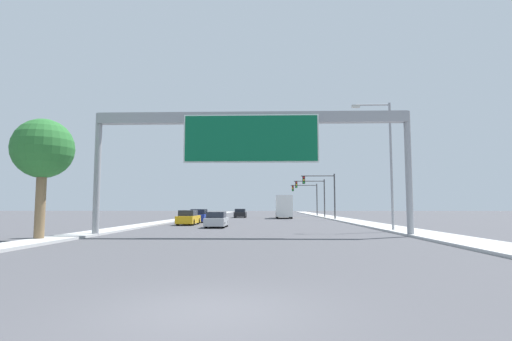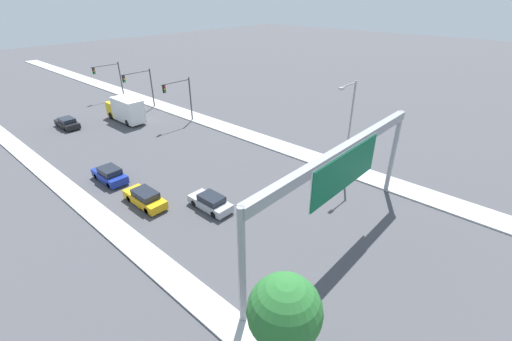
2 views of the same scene
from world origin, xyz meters
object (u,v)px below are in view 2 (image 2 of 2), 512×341
object	(u,v)px
traffic_light_near_intersection	(182,94)
street_lamp_right	(349,123)
sign_gantry	(343,165)
palm_tree_foreground	(285,313)
car_far_right	(67,123)
truck_box_primary	(126,110)
car_mid_left	(145,198)
traffic_light_far_intersection	(111,74)
traffic_light_mid_block	(142,83)
car_mid_right	(211,202)
car_far_center	(110,175)

from	to	relation	value
traffic_light_near_intersection	street_lamp_right	size ratio (longest dim) A/B	0.65
sign_gantry	palm_tree_foreground	bearing A→B (deg)	-161.62
car_far_right	street_lamp_right	distance (m)	38.56
traffic_light_near_intersection	palm_tree_foreground	bearing A→B (deg)	-120.70
truck_box_primary	sign_gantry	bearing A→B (deg)	-95.43
palm_tree_foreground	truck_box_primary	bearing A→B (deg)	69.92
car_far_right	car_mid_left	bearing A→B (deg)	-97.81
traffic_light_far_intersection	street_lamp_right	world-z (taller)	street_lamp_right
truck_box_primary	traffic_light_mid_block	xyz separation A→B (m)	(5.14, 3.28, 2.49)
car_far_right	truck_box_primary	xyz separation A→B (m)	(7.00, -3.83, 1.10)
car_far_right	street_lamp_right	bearing A→B (deg)	-69.31
palm_tree_foreground	street_lamp_right	distance (m)	23.05
car_mid_right	traffic_light_mid_block	world-z (taller)	traffic_light_mid_block
street_lamp_right	traffic_light_near_intersection	bearing A→B (deg)	92.78
truck_box_primary	traffic_light_far_intersection	distance (m)	14.43
car_far_center	traffic_light_far_intersection	xyz separation A→B (m)	(15.63, 28.52, 3.44)
sign_gantry	truck_box_primary	world-z (taller)	sign_gantry
car_far_right	palm_tree_foreground	world-z (taller)	palm_tree_foreground
sign_gantry	car_mid_right	distance (m)	12.36
truck_box_primary	traffic_light_near_intersection	xyz separation A→B (m)	(5.28, -6.72, 2.53)
car_mid_left	traffic_light_far_intersection	distance (m)	38.46
car_far_right	traffic_light_near_intersection	distance (m)	16.59
car_mid_left	palm_tree_foreground	size ratio (longest dim) A/B	0.70
sign_gantry	car_far_right	xyz separation A→B (m)	(-3.50, 40.66, -5.82)
car_far_center	sign_gantry	bearing A→B (deg)	-72.04
car_far_right	car_mid_right	bearing A→B (deg)	-90.00
car_far_center	palm_tree_foreground	bearing A→B (deg)	-99.72
street_lamp_right	car_far_center	bearing A→B (deg)	135.52
car_far_center	car_mid_right	size ratio (longest dim) A/B	1.01
traffic_light_near_intersection	palm_tree_foreground	xyz separation A→B (m)	(-20.12, -33.88, 0.66)
traffic_light_near_intersection	car_far_right	bearing A→B (deg)	139.34
car_mid_left	traffic_light_far_intersection	size ratio (longest dim) A/B	0.77
truck_box_primary	traffic_light_mid_block	size ratio (longest dim) A/B	1.17
traffic_light_far_intersection	truck_box_primary	bearing A→B (deg)	-111.13
car_far_right	truck_box_primary	bearing A→B (deg)	-28.66
traffic_light_near_intersection	traffic_light_mid_block	bearing A→B (deg)	90.82
truck_box_primary	traffic_light_mid_block	distance (m)	6.58
truck_box_primary	traffic_light_near_intersection	distance (m)	8.91
truck_box_primary	traffic_light_far_intersection	world-z (taller)	traffic_light_far_intersection
traffic_light_mid_block	traffic_light_near_intersection	bearing A→B (deg)	-89.18
car_far_right	traffic_light_near_intersection	world-z (taller)	traffic_light_near_intersection
palm_tree_foreground	car_mid_left	bearing A→B (deg)	77.07
sign_gantry	traffic_light_near_intersection	bearing A→B (deg)	73.75
traffic_light_far_intersection	car_far_right	bearing A→B (deg)	-142.08
sign_gantry	palm_tree_foreground	distance (m)	12.05
car_mid_right	traffic_light_mid_block	size ratio (longest dim) A/B	0.68
street_lamp_right	traffic_light_far_intersection	bearing A→B (deg)	91.74
car_far_right	truck_box_primary	distance (m)	8.05
traffic_light_mid_block	palm_tree_foreground	distance (m)	48.22
car_mid_right	palm_tree_foreground	world-z (taller)	palm_tree_foreground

